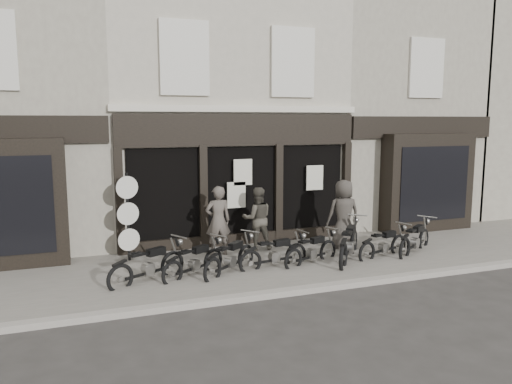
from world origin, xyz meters
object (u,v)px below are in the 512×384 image
object	(u,v)px
motorcycle_5	(349,246)
man_left	(218,221)
motorcycle_2	(230,261)
motorcycle_7	(415,242)
motorcycle_0	(148,268)
motorcycle_4	(312,253)
advert_sign_post	(128,221)
motorcycle_6	(384,247)
motorcycle_3	(275,256)
man_right	(343,214)
man_centre	(257,218)
motorcycle_1	(194,264)

from	to	relation	value
motorcycle_5	man_left	xyz separation A→B (m)	(-3.12, 1.54, 0.61)
motorcycle_2	motorcycle_7	world-z (taller)	motorcycle_7
motorcycle_0	motorcycle_4	world-z (taller)	motorcycle_0
motorcycle_7	advert_sign_post	size ratio (longest dim) A/B	0.77
motorcycle_0	motorcycle_6	size ratio (longest dim) A/B	1.03
motorcycle_3	motorcycle_2	bearing A→B (deg)	172.39
man_left	man_right	bearing A→B (deg)	175.02
motorcycle_0	motorcycle_5	world-z (taller)	motorcycle_5
motorcycle_5	man_centre	xyz separation A→B (m)	(-1.92, 1.75, 0.55)
man_left	motorcycle_1	bearing A→B (deg)	57.51
motorcycle_4	motorcycle_5	xyz separation A→B (m)	(1.06, -0.04, 0.09)
motorcycle_7	man_centre	xyz separation A→B (m)	(-4.01, 1.75, 0.61)
motorcycle_1	motorcycle_3	size ratio (longest dim) A/B	0.89
motorcycle_7	motorcycle_3	bearing A→B (deg)	147.41
motorcycle_0	motorcycle_5	distance (m)	5.20
motorcycle_1	motorcycle_3	distance (m)	2.04
motorcycle_1	motorcycle_2	xyz separation A→B (m)	(0.87, -0.06, 0.01)
motorcycle_0	advert_sign_post	size ratio (longest dim) A/B	0.80
motorcycle_4	man_left	distance (m)	2.64
motorcycle_0	motorcycle_1	bearing A→B (deg)	-25.68
motorcycle_5	man_right	world-z (taller)	man_right
motorcycle_2	motorcycle_6	distance (m)	4.28
motorcycle_5	motorcycle_7	bearing A→B (deg)	-49.96
motorcycle_2	motorcycle_3	world-z (taller)	motorcycle_2
man_left	advert_sign_post	size ratio (longest dim) A/B	0.78
motorcycle_1	man_right	xyz separation A→B (m)	(4.57, 1.03, 0.72)
motorcycle_4	man_right	distance (m)	1.99
motorcycle_4	motorcycle_5	distance (m)	1.07
advert_sign_post	motorcycle_6	bearing A→B (deg)	-32.06
motorcycle_2	advert_sign_post	size ratio (longest dim) A/B	0.71
motorcycle_1	man_left	size ratio (longest dim) A/B	0.93
man_right	advert_sign_post	size ratio (longest dim) A/B	0.81
motorcycle_2	man_right	bearing A→B (deg)	-21.27
man_right	motorcycle_4	bearing A→B (deg)	40.49
motorcycle_1	motorcycle_2	world-z (taller)	motorcycle_2
motorcycle_0	motorcycle_3	bearing A→B (deg)	-27.43
motorcycle_0	motorcycle_2	size ratio (longest dim) A/B	1.12
motorcycle_6	motorcycle_1	bearing A→B (deg)	161.28
motorcycle_2	man_right	xyz separation A→B (m)	(3.70, 1.10, 0.71)
man_left	man_centre	bearing A→B (deg)	-167.86
motorcycle_4	motorcycle_6	size ratio (longest dim) A/B	0.97
motorcycle_3	man_right	bearing A→B (deg)	12.42
motorcycle_0	motorcycle_3	distance (m)	3.11
motorcycle_2	man_left	size ratio (longest dim) A/B	0.91
motorcycle_3	advert_sign_post	bearing A→B (deg)	142.40
motorcycle_1	motorcycle_6	bearing A→B (deg)	-32.79
motorcycle_7	man_left	world-z (taller)	man_left
motorcycle_1	motorcycle_7	bearing A→B (deg)	-31.98
motorcycle_1	motorcycle_3	world-z (taller)	motorcycle_3
motorcycle_4	motorcycle_7	size ratio (longest dim) A/B	0.98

